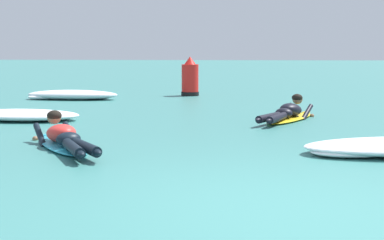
% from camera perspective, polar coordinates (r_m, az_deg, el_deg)
% --- Properties ---
extents(ground_plane, '(120.00, 120.00, 0.00)m').
position_cam_1_polar(ground_plane, '(15.17, 6.79, 1.74)').
color(ground_plane, '#387A75').
extents(surfer_near, '(1.63, 2.29, 0.54)m').
position_cam_1_polar(surfer_near, '(8.27, -12.67, -1.80)').
color(surfer_near, '#2DB2D1').
rests_on(surfer_near, ground).
extents(surfer_far, '(1.39, 2.44, 0.53)m').
position_cam_1_polar(surfer_far, '(11.39, 9.56, 0.65)').
color(surfer_far, yellow).
rests_on(surfer_far, ground).
extents(whitewater_front, '(2.42, 1.16, 0.21)m').
position_cam_1_polar(whitewater_front, '(11.78, -16.73, 0.46)').
color(whitewater_front, white).
rests_on(whitewater_front, ground).
extents(whitewater_mid_right, '(2.58, 0.92, 0.27)m').
position_cam_1_polar(whitewater_mid_right, '(16.30, -11.82, 2.45)').
color(whitewater_mid_right, white).
rests_on(whitewater_mid_right, ground).
extents(channel_marker_buoy, '(0.54, 0.54, 1.18)m').
position_cam_1_polar(channel_marker_buoy, '(17.28, -0.20, 4.05)').
color(channel_marker_buoy, red).
rests_on(channel_marker_buoy, ground).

